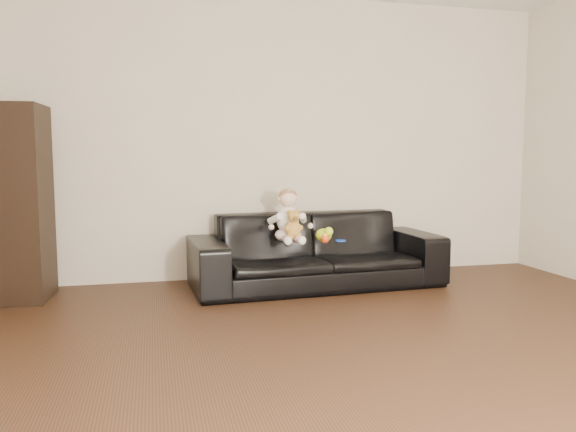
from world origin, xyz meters
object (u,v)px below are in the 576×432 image
object	(u,v)px
sofa	(316,250)
baby	(288,219)
toy_blue_disc	(341,241)
cabinet	(21,203)
teddy_bear	(293,225)
toy_rattle	(325,239)
toy_green	(324,235)

from	to	relation	value
sofa	baby	distance (m)	0.42
sofa	toy_blue_disc	world-z (taller)	sofa
cabinet	teddy_bear	bearing A→B (deg)	-6.03
toy_rattle	toy_blue_disc	xyz separation A→B (m)	(0.16, 0.07, -0.03)
cabinet	toy_rattle	size ratio (longest dim) A/B	20.64
toy_green	teddy_bear	bearing A→B (deg)	-163.24
cabinet	baby	distance (m)	2.13
cabinet	toy_blue_disc	bearing A→B (deg)	-2.82
baby	toy_green	distance (m)	0.33
baby	teddy_bear	xyz separation A→B (m)	(0.01, -0.14, -0.03)
toy_green	cabinet	bearing A→B (deg)	173.65
teddy_bear	toy_blue_disc	world-z (taller)	teddy_bear
cabinet	toy_rattle	distance (m)	2.44
cabinet	teddy_bear	distance (m)	2.16
toy_rattle	toy_green	bearing A→B (deg)	81.62
sofa	toy_rattle	world-z (taller)	sofa
toy_green	baby	bearing A→B (deg)	170.14
baby	toy_blue_disc	distance (m)	0.49
sofa	toy_blue_disc	distance (m)	0.26
toy_green	toy_rattle	distance (m)	0.08
teddy_bear	toy_blue_disc	bearing A→B (deg)	6.39
teddy_bear	toy_green	world-z (taller)	teddy_bear
teddy_bear	toy_blue_disc	size ratio (longest dim) A/B	2.62
baby	toy_rattle	xyz separation A→B (m)	(0.28, -0.13, -0.16)
teddy_bear	toy_rattle	bearing A→B (deg)	-1.79
baby	toy_green	size ratio (longest dim) A/B	2.76
baby	toy_blue_disc	world-z (taller)	baby
cabinet	toy_rattle	xyz separation A→B (m)	(2.39, -0.35, -0.32)
toy_green	toy_blue_disc	xyz separation A→B (m)	(0.15, -0.01, -0.05)
toy_rattle	cabinet	bearing A→B (deg)	171.76
toy_green	toy_rattle	bearing A→B (deg)	-98.38
sofa	toy_green	bearing A→B (deg)	-88.21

